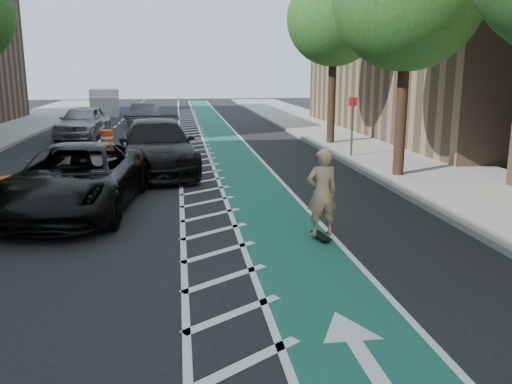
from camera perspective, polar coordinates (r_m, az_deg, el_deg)
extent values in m
plane|color=black|center=(9.47, -12.44, -9.40)|extent=(120.00, 120.00, 0.00)
cube|color=#185641|center=(19.21, -1.36, 2.20)|extent=(2.00, 90.00, 0.01)
cube|color=silver|center=(19.10, -5.83, 2.07)|extent=(1.40, 90.00, 0.01)
cube|color=gray|center=(20.97, 16.59, 2.76)|extent=(5.00, 90.00, 0.15)
cube|color=gray|center=(20.07, 10.21, 2.68)|extent=(0.12, 90.00, 0.16)
cylinder|color=#382619|center=(18.25, 15.01, 8.17)|extent=(0.36, 0.36, 4.40)
cylinder|color=#382619|center=(25.79, 8.03, 9.69)|extent=(0.36, 0.36, 4.40)
sphere|color=#1D4D19|center=(25.86, 8.29, 17.68)|extent=(4.20, 4.20, 4.20)
cylinder|color=#4C4C4C|center=(21.97, 10.07, 6.49)|extent=(0.08, 0.08, 2.40)
cube|color=red|center=(21.88, 10.19, 9.35)|extent=(0.35, 0.02, 0.35)
cube|color=black|center=(11.61, 6.83, -4.58)|extent=(0.29, 0.75, 0.03)
cylinder|color=black|center=(11.81, 6.04, -4.53)|extent=(0.03, 0.06, 0.06)
cylinder|color=black|center=(11.87, 6.72, -4.47)|extent=(0.03, 0.06, 0.06)
cylinder|color=black|center=(11.39, 6.93, -5.22)|extent=(0.03, 0.06, 0.06)
cylinder|color=black|center=(11.44, 7.62, -5.15)|extent=(0.03, 0.06, 0.06)
imported|color=tan|center=(11.37, 6.95, -0.05)|extent=(0.73, 0.52, 1.85)
imported|color=black|center=(14.37, -18.40, 1.35)|extent=(3.40, 6.33, 1.69)
imported|color=black|center=(19.28, -10.41, 4.73)|extent=(3.11, 6.44, 1.81)
imported|color=#99999E|center=(30.02, -17.75, 7.05)|extent=(2.59, 5.21, 1.70)
imported|color=#4F4F53|center=(36.24, -11.75, 8.02)|extent=(1.85, 4.33, 1.39)
cube|color=silver|center=(45.57, -15.65, 9.13)|extent=(2.59, 3.47, 2.02)
cube|color=silver|center=(43.17, -15.65, 8.62)|extent=(2.19, 1.84, 1.51)
cylinder|color=black|center=(42.82, -16.85, 7.97)|extent=(0.33, 0.73, 0.71)
cylinder|color=black|center=(42.80, -14.40, 8.12)|extent=(0.33, 0.73, 0.71)
cylinder|color=black|center=(46.44, -16.73, 8.31)|extent=(0.33, 0.73, 0.71)
cylinder|color=black|center=(46.42, -14.47, 8.44)|extent=(0.33, 0.73, 0.71)
cylinder|color=#D7430B|center=(14.61, -24.27, -0.41)|extent=(0.56, 0.56, 0.96)
cylinder|color=silver|center=(14.64, -24.21, -1.02)|extent=(0.57, 0.57, 0.13)
cylinder|color=silver|center=(14.58, -24.32, 0.12)|extent=(0.57, 0.57, 0.13)
cylinder|color=black|center=(14.71, -24.11, -2.16)|extent=(0.71, 0.71, 0.04)
cylinder|color=#E54D0C|center=(20.46, -15.30, 3.58)|extent=(0.49, 0.49, 0.84)
cylinder|color=silver|center=(20.48, -15.28, 3.20)|extent=(0.50, 0.50, 0.11)
cylinder|color=silver|center=(20.44, -15.32, 3.92)|extent=(0.50, 0.50, 0.11)
cylinder|color=black|center=(20.53, -15.24, 2.47)|extent=(0.62, 0.62, 0.04)
cylinder|color=#F24A0C|center=(25.07, -15.41, 5.27)|extent=(0.52, 0.52, 0.91)
cylinder|color=silver|center=(25.09, -15.39, 4.92)|extent=(0.53, 0.53, 0.12)
cylinder|color=silver|center=(25.06, -15.43, 5.56)|extent=(0.53, 0.53, 0.12)
cylinder|color=black|center=(25.13, -15.36, 4.29)|extent=(0.66, 0.66, 0.04)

